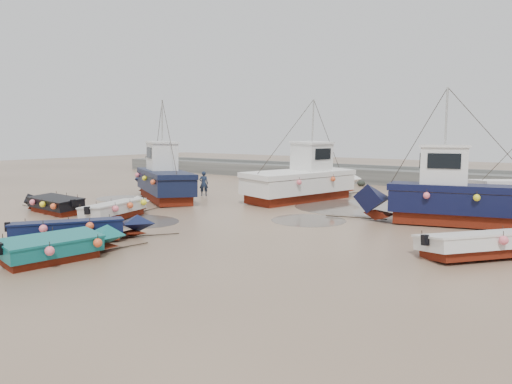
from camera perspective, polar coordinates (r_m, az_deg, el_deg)
ground at (r=23.35m, az=-6.31°, el=-3.62°), size 120.00×120.00×0.00m
seawall at (r=42.00m, az=14.52°, el=1.70°), size 60.00×4.92×1.50m
puddle_a at (r=24.46m, az=-13.25°, el=-3.28°), size 4.11×4.11×0.01m
puddle_b at (r=24.23m, az=6.03°, el=-3.23°), size 3.62×3.62×0.01m
puddle_c at (r=33.04m, az=-14.96°, el=-0.74°), size 3.69×3.69×0.01m
puddle_d at (r=28.87m, az=10.95°, el=-1.70°), size 6.61×6.61×0.01m
dinghy_0 at (r=25.47m, az=-15.41°, el=-1.71°), size 2.39×5.84×1.43m
dinghy_1 at (r=20.61m, az=-19.68°, el=-3.86°), size 4.39×5.79×1.43m
dinghy_2 at (r=17.83m, az=-21.34°, el=-5.49°), size 2.25×5.34×1.43m
dinghy_3 at (r=18.89m, az=25.48°, el=-5.10°), size 4.81×5.84×1.43m
dinghy_4 at (r=28.51m, az=-22.21°, el=-1.08°), size 5.93×2.16×1.43m
cabin_boat_0 at (r=31.99m, az=-10.65°, el=1.57°), size 8.95×5.99×6.22m
cabin_boat_1 at (r=31.38m, az=5.73°, el=1.48°), size 4.51×10.93×6.22m
cabin_boat_2 at (r=24.47m, az=21.18°, el=-0.35°), size 9.59×4.23×6.22m
person at (r=33.62m, az=-5.98°, el=-0.42°), size 0.72×0.68×1.65m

